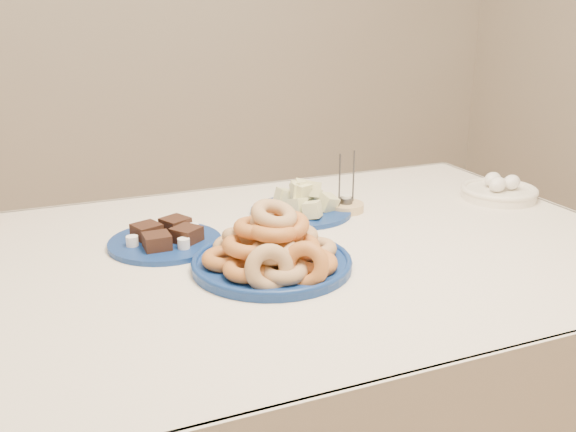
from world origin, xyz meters
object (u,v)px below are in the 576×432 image
Objects in this scene: dining_table at (280,293)px; melon_plate at (302,205)px; candle_holder at (346,206)px; egg_bowl at (499,191)px; brownie_plate at (166,239)px; donut_platter at (273,251)px.

dining_table is 5.25× the size of melon_plate.
candle_holder reaches higher than egg_bowl.
melon_plate reaches higher than brownie_plate.
dining_table is 6.42× the size of egg_bowl.
donut_platter is 0.29m from brownie_plate.
egg_bowl is at bearing -9.15° from melon_plate.
donut_platter is at bearing -119.99° from dining_table.
brownie_plate is at bearing -167.04° from melon_plate.
dining_table is at bearing -124.58° from melon_plate.
egg_bowl is at bearing 15.89° from donut_platter.
melon_plate is 1.22× the size of egg_bowl.
donut_platter is 1.30× the size of melon_plate.
candle_holder reaches higher than brownie_plate.
donut_platter reaches higher than egg_bowl.
candle_holder is 0.62× the size of egg_bowl.
dining_table is 10.43× the size of candle_holder.
egg_bowl is at bearing 10.21° from dining_table.
melon_plate is (0.21, 0.32, -0.02)m from donut_platter.
brownie_plate is at bearing 128.02° from donut_platter.
dining_table is 0.30m from brownie_plate.
donut_platter reaches higher than brownie_plate.
dining_table is at bearing 60.01° from donut_platter.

